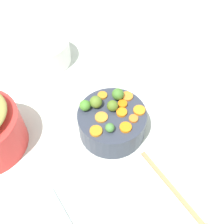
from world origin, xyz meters
name	(u,v)px	position (x,y,z in m)	size (l,w,h in m)	color
tabletop	(97,141)	(0.00, 0.00, 0.01)	(2.40, 2.40, 0.02)	silver
serving_bowl_carrots	(112,122)	(0.03, -0.06, 0.07)	(0.22, 0.22, 0.09)	#323847
carrot_slice_0	(101,117)	(0.02, -0.02, 0.12)	(0.04, 0.04, 0.01)	orange
carrot_slice_1	(139,110)	(0.03, -0.14, 0.12)	(0.04, 0.04, 0.01)	orange
carrot_slice_2	(102,95)	(0.11, -0.03, 0.12)	(0.03, 0.03, 0.01)	orange
carrot_slice_3	(126,127)	(-0.03, -0.09, 0.12)	(0.04, 0.04, 0.01)	orange
carrot_slice_4	(122,104)	(0.06, -0.09, 0.12)	(0.03, 0.03, 0.01)	orange
carrot_slice_5	(97,131)	(-0.03, 0.00, 0.12)	(0.04, 0.04, 0.01)	orange
carrot_slice_6	(127,96)	(0.09, -0.11, 0.12)	(0.04, 0.04, 0.01)	orange
carrot_slice_7	(122,112)	(0.03, -0.09, 0.12)	(0.03, 0.03, 0.01)	orange
carrot_slice_8	(134,120)	(0.00, -0.12, 0.12)	(0.03, 0.03, 0.01)	orange
brussels_sprout_0	(113,106)	(0.05, -0.06, 0.13)	(0.04, 0.04, 0.04)	#537123
brussels_sprout_1	(96,102)	(0.07, -0.01, 0.13)	(0.04, 0.04, 0.04)	olive
brussels_sprout_2	(85,105)	(0.06, 0.03, 0.13)	(0.04, 0.04, 0.04)	#47862D
brussels_sprout_3	(118,94)	(0.09, -0.08, 0.13)	(0.04, 0.04, 0.04)	#45772C
brussels_sprout_4	(110,128)	(-0.03, -0.04, 0.13)	(0.03, 0.03, 0.03)	#48813B
wooden_spoon	(192,212)	(-0.27, -0.24, 0.03)	(0.30, 0.17, 0.01)	tan
casserole_dish	(44,51)	(0.41, 0.17, 0.07)	(0.21, 0.21, 0.10)	white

